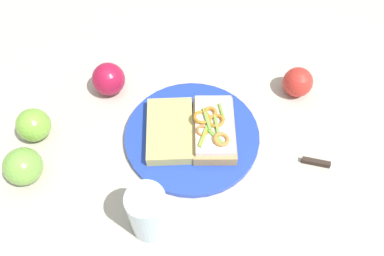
{
  "coord_description": "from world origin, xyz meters",
  "views": [
    {
      "loc": [
        -0.44,
        0.1,
        0.68
      ],
      "look_at": [
        0.0,
        0.0,
        0.03
      ],
      "focal_mm": 35.27,
      "sensor_mm": 36.0,
      "label": 1
    }
  ],
  "objects_px": {
    "drinking_glass": "(148,213)",
    "knife": "(324,164)",
    "plate": "(192,135)",
    "apple_0": "(34,125)",
    "apple_3": "(23,166)",
    "bread_slice_side": "(170,130)",
    "apple_1": "(298,82)",
    "apple_2": "(109,79)",
    "sandwich": "(214,128)"
  },
  "relations": [
    {
      "from": "drinking_glass",
      "to": "knife",
      "type": "height_order",
      "value": "drinking_glass"
    },
    {
      "from": "plate",
      "to": "apple_0",
      "type": "height_order",
      "value": "apple_0"
    },
    {
      "from": "apple_0",
      "to": "apple_3",
      "type": "xyz_separation_m",
      "value": [
        -0.1,
        0.02,
        0.0
      ]
    },
    {
      "from": "plate",
      "to": "knife",
      "type": "height_order",
      "value": "plate"
    },
    {
      "from": "bread_slice_side",
      "to": "knife",
      "type": "height_order",
      "value": "bread_slice_side"
    },
    {
      "from": "apple_1",
      "to": "drinking_glass",
      "type": "bearing_deg",
      "value": 123.0
    },
    {
      "from": "plate",
      "to": "apple_1",
      "type": "distance_m",
      "value": 0.28
    },
    {
      "from": "apple_3",
      "to": "apple_0",
      "type": "bearing_deg",
      "value": -10.02
    },
    {
      "from": "plate",
      "to": "apple_1",
      "type": "bearing_deg",
      "value": -74.7
    },
    {
      "from": "apple_1",
      "to": "knife",
      "type": "height_order",
      "value": "apple_1"
    },
    {
      "from": "plate",
      "to": "apple_1",
      "type": "relative_size",
      "value": 4.22
    },
    {
      "from": "apple_0",
      "to": "apple_2",
      "type": "distance_m",
      "value": 0.19
    },
    {
      "from": "apple_0",
      "to": "drinking_glass",
      "type": "bearing_deg",
      "value": -141.18
    },
    {
      "from": "sandwich",
      "to": "apple_3",
      "type": "xyz_separation_m",
      "value": [
        -0.01,
        0.39,
        0.0
      ]
    },
    {
      "from": "apple_2",
      "to": "knife",
      "type": "bearing_deg",
      "value": -126.59
    },
    {
      "from": "sandwich",
      "to": "apple_3",
      "type": "distance_m",
      "value": 0.39
    },
    {
      "from": "bread_slice_side",
      "to": "knife",
      "type": "xyz_separation_m",
      "value": [
        -0.14,
        -0.29,
        -0.02
      ]
    },
    {
      "from": "apple_1",
      "to": "drinking_glass",
      "type": "relative_size",
      "value": 0.58
    },
    {
      "from": "apple_0",
      "to": "drinking_glass",
      "type": "distance_m",
      "value": 0.33
    },
    {
      "from": "sandwich",
      "to": "apple_3",
      "type": "bearing_deg",
      "value": -76.2
    },
    {
      "from": "drinking_glass",
      "to": "apple_2",
      "type": "bearing_deg",
      "value": 6.41
    },
    {
      "from": "apple_2",
      "to": "apple_3",
      "type": "xyz_separation_m",
      "value": [
        -0.19,
        0.18,
        -0.0
      ]
    },
    {
      "from": "sandwich",
      "to": "apple_0",
      "type": "relative_size",
      "value": 2.45
    },
    {
      "from": "bread_slice_side",
      "to": "apple_3",
      "type": "xyz_separation_m",
      "value": [
        -0.03,
        0.3,
        0.01
      ]
    },
    {
      "from": "sandwich",
      "to": "apple_3",
      "type": "height_order",
      "value": "apple_3"
    },
    {
      "from": "plate",
      "to": "knife",
      "type": "relative_size",
      "value": 2.49
    },
    {
      "from": "sandwich",
      "to": "apple_0",
      "type": "height_order",
      "value": "apple_0"
    },
    {
      "from": "apple_1",
      "to": "apple_3",
      "type": "distance_m",
      "value": 0.61
    },
    {
      "from": "sandwich",
      "to": "apple_0",
      "type": "bearing_deg",
      "value": -91.25
    },
    {
      "from": "plate",
      "to": "apple_0",
      "type": "distance_m",
      "value": 0.33
    },
    {
      "from": "sandwich",
      "to": "apple_1",
      "type": "xyz_separation_m",
      "value": [
        0.08,
        -0.22,
        -0.0
      ]
    },
    {
      "from": "drinking_glass",
      "to": "knife",
      "type": "distance_m",
      "value": 0.37
    },
    {
      "from": "apple_2",
      "to": "knife",
      "type": "xyz_separation_m",
      "value": [
        -0.3,
        -0.41,
        -0.03
      ]
    },
    {
      "from": "sandwich",
      "to": "bread_slice_side",
      "type": "bearing_deg",
      "value": -90.32
    },
    {
      "from": "apple_0",
      "to": "bread_slice_side",
      "type": "bearing_deg",
      "value": -104.02
    },
    {
      "from": "plate",
      "to": "sandwich",
      "type": "height_order",
      "value": "sandwich"
    },
    {
      "from": "sandwich",
      "to": "apple_2",
      "type": "xyz_separation_m",
      "value": [
        0.18,
        0.2,
        0.0
      ]
    },
    {
      "from": "plate",
      "to": "drinking_glass",
      "type": "distance_m",
      "value": 0.22
    },
    {
      "from": "apple_0",
      "to": "apple_2",
      "type": "relative_size",
      "value": 0.94
    },
    {
      "from": "bread_slice_side",
      "to": "apple_0",
      "type": "relative_size",
      "value": 2.21
    },
    {
      "from": "sandwich",
      "to": "apple_1",
      "type": "distance_m",
      "value": 0.24
    },
    {
      "from": "apple_3",
      "to": "knife",
      "type": "relative_size",
      "value": 0.64
    },
    {
      "from": "apple_1",
      "to": "drinking_glass",
      "type": "height_order",
      "value": "drinking_glass"
    },
    {
      "from": "apple_3",
      "to": "plate",
      "type": "bearing_deg",
      "value": -86.77
    },
    {
      "from": "apple_3",
      "to": "bread_slice_side",
      "type": "bearing_deg",
      "value": -84.36
    },
    {
      "from": "apple_1",
      "to": "apple_3",
      "type": "height_order",
      "value": "apple_3"
    },
    {
      "from": "bread_slice_side",
      "to": "drinking_glass",
      "type": "distance_m",
      "value": 0.2
    },
    {
      "from": "apple_3",
      "to": "knife",
      "type": "bearing_deg",
      "value": -100.44
    },
    {
      "from": "apple_0",
      "to": "apple_1",
      "type": "relative_size",
      "value": 1.04
    },
    {
      "from": "bread_slice_side",
      "to": "apple_3",
      "type": "distance_m",
      "value": 0.3
    }
  ]
}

